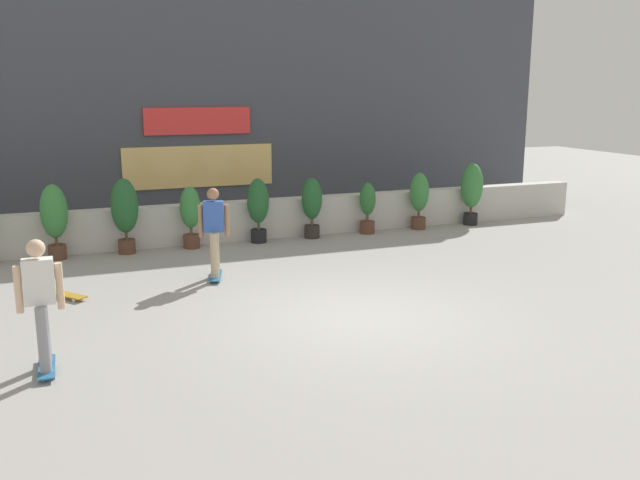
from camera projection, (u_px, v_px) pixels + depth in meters
ground_plane at (355, 316)px, 10.71m from camera, size 48.00×48.00×0.00m
planter_wall at (249, 220)px, 16.06m from camera, size 18.00×0.40×0.90m
building_backdrop at (208, 95)px, 19.09m from camera, size 20.00×2.08×6.50m
potted_plant_1 at (54, 216)px, 14.05m from camera, size 0.54×0.54×1.56m
potted_plant_2 at (125, 210)px, 14.54m from camera, size 0.57×0.57×1.61m
potted_plant_3 at (190, 213)px, 15.07m from camera, size 0.45×0.45×1.37m
potted_plant_4 at (258, 206)px, 15.60m from camera, size 0.50×0.50×1.47m
potted_plant_5 at (312, 203)px, 16.07m from camera, size 0.48×0.48×1.42m
potted_plant_6 at (368, 206)px, 16.61m from camera, size 0.38×0.38×1.24m
potted_plant_7 at (419, 197)px, 17.08m from camera, size 0.47×0.47×1.41m
potted_plant_8 at (472, 189)px, 17.60m from camera, size 0.55×0.55×1.58m
skater_far_right at (214, 229)px, 12.58m from camera, size 0.54×0.82×1.70m
skater_by_wall_left at (40, 300)px, 8.41m from camera, size 0.56×0.80×1.70m
skateboard_near_camera at (67, 295)px, 11.59m from camera, size 0.65×0.76×0.08m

